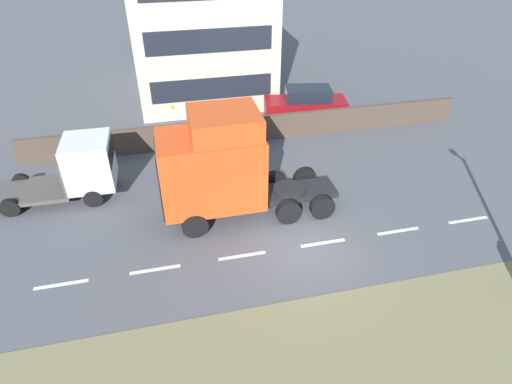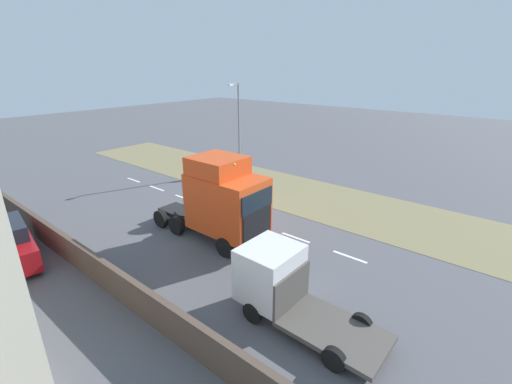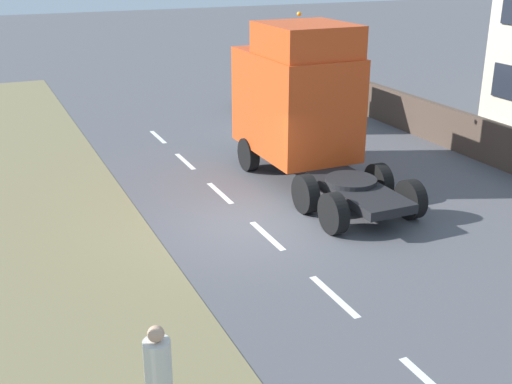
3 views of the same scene
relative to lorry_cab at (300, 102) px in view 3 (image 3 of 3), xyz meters
The scene contains 6 objects.
ground_plane 4.58m from the lorry_cab, 133.65° to the right, with size 120.00×120.00×0.00m, color #515156.
grass_verge 9.47m from the lorry_cab, 161.89° to the right, with size 7.00×44.00×0.01m.
lane_markings 5.05m from the lorry_cab, 127.45° to the right, with size 0.16×21.00×0.00m.
lorry_cab is the anchor object (origin of this frame).
flatbed_truck 6.44m from the lorry_cab, 63.31° to the left, with size 2.31×5.61×2.68m.
pedestrian 11.59m from the lorry_cab, 127.57° to the right, with size 0.39×0.39×1.81m.
Camera 3 is at (-6.10, -13.64, 6.61)m, focal length 45.00 mm.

